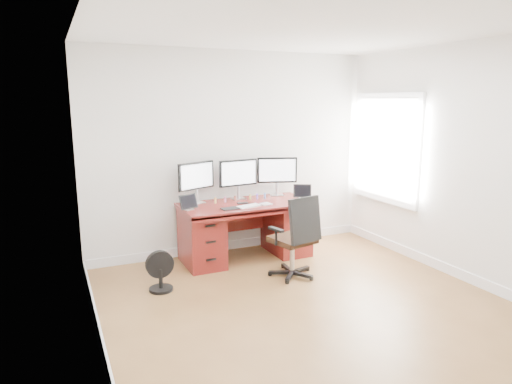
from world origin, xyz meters
name	(u,v)px	position (x,y,z in m)	size (l,w,h in m)	color
ground	(320,316)	(0.00, 0.00, 0.00)	(4.50, 4.50, 0.00)	brown
back_wall	(233,153)	(0.00, 2.25, 1.35)	(4.00, 0.10, 2.70)	white
right_wall	(471,164)	(2.00, 0.11, 1.35)	(0.10, 4.50, 2.70)	white
desk	(246,228)	(0.00, 1.83, 0.40)	(1.70, 0.80, 0.75)	#5F1613
office_chair	(295,251)	(0.26, 0.97, 0.32)	(0.63, 0.63, 0.99)	black
floor_fan	(160,272)	(-1.27, 1.24, 0.22)	(0.30, 0.26, 0.45)	black
monitor_left	(196,177)	(-0.58, 2.07, 1.09)	(0.52, 0.24, 0.53)	silver
monitor_center	(238,174)	(0.00, 2.07, 1.09)	(0.55, 0.16, 0.53)	silver
monitor_right	(277,171)	(0.58, 2.07, 1.09)	(0.53, 0.21, 0.53)	silver
tablet_left	(189,203)	(-0.78, 1.75, 0.84)	(0.25, 0.14, 0.19)	silver
tablet_right	(303,192)	(0.81, 1.75, 0.84)	(0.24, 0.18, 0.19)	silver
keyboard	(249,206)	(-0.05, 1.60, 0.76)	(0.30, 0.13, 0.01)	silver
trackpad	(266,204)	(0.20, 1.63, 0.76)	(0.13, 0.13, 0.01)	silver
drawing_tablet	(230,208)	(-0.31, 1.59, 0.76)	(0.22, 0.14, 0.01)	black
phone	(243,203)	(-0.06, 1.80, 0.76)	(0.14, 0.07, 0.01)	black
figurine_orange	(215,200)	(-0.37, 1.95, 0.79)	(0.03, 0.03, 0.08)	#E3B358
figurine_pink	(225,199)	(-0.24, 1.95, 0.79)	(0.03, 0.03, 0.08)	pink
figurine_brown	(235,198)	(-0.09, 1.95, 0.79)	(0.03, 0.03, 0.08)	brown
figurine_yellow	(250,197)	(0.12, 1.95, 0.79)	(0.03, 0.03, 0.08)	#D2B354
figurine_purple	(257,196)	(0.22, 1.95, 0.79)	(0.03, 0.03, 0.08)	#7757DD
figurine_blue	(265,195)	(0.34, 1.95, 0.79)	(0.03, 0.03, 0.08)	#68A2F1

